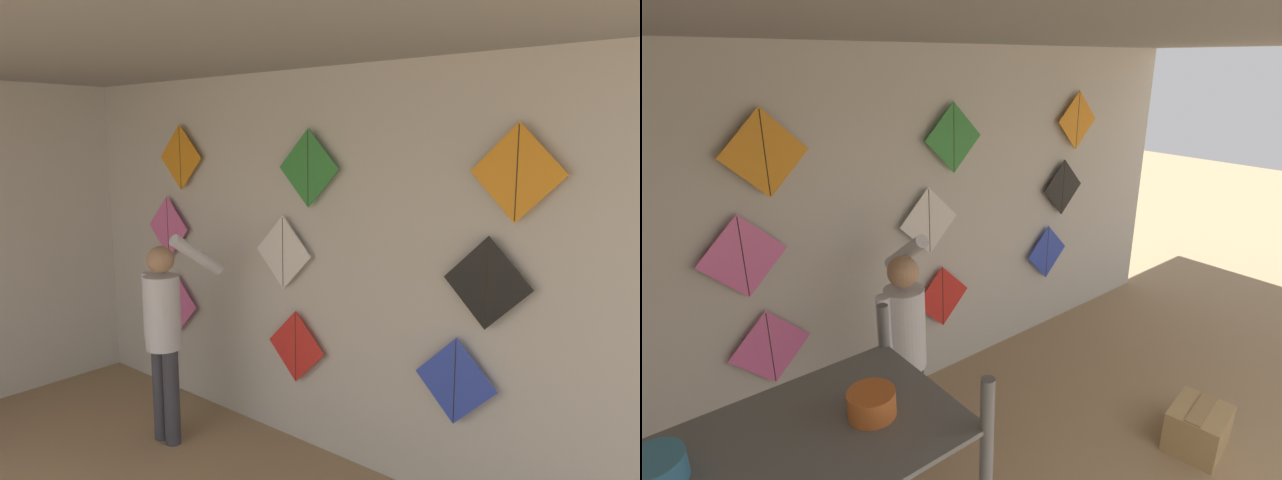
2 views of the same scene
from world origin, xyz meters
The scene contains 13 objects.
back_panel centered at (0.00, 4.11, 1.40)m, with size 5.97×0.06×2.80m, color beige.
ceiling_slab centered at (0.00, 2.04, 2.82)m, with size 5.97×4.88×0.04m, color gray.
shopkeeper centered at (-0.79, 3.41, 0.92)m, with size 0.41×0.58×1.63m.
cardboard_box centered at (0.87, 2.12, 0.16)m, with size 0.48×0.43×0.33m.
kite_0 centered at (-1.47, 4.02, 0.85)m, with size 0.55×0.01×0.55m.
kite_1 centered at (-0.01, 4.02, 0.77)m, with size 0.55×0.01×0.55m.
kite_2 centered at (1.31, 4.02, 0.85)m, with size 0.55×0.01×0.55m.
kite_3 centered at (-1.56, 4.02, 1.53)m, with size 0.55×0.01×0.55m.
kite_4 centered at (-0.14, 4.02, 1.48)m, with size 0.55×0.01×0.55m.
kite_5 centered at (1.49, 4.02, 1.50)m, with size 0.55×0.01×0.55m.
kite_6 centered at (-1.34, 4.02, 2.15)m, with size 0.55×0.01×0.55m.
kite_7 centered at (0.12, 4.02, 2.11)m, with size 0.55×0.01×0.55m.
kite_8 centered at (1.64, 4.02, 2.13)m, with size 0.55×0.01×0.55m.
Camera 2 is at (-2.33, 0.94, 2.69)m, focal length 28.00 mm.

